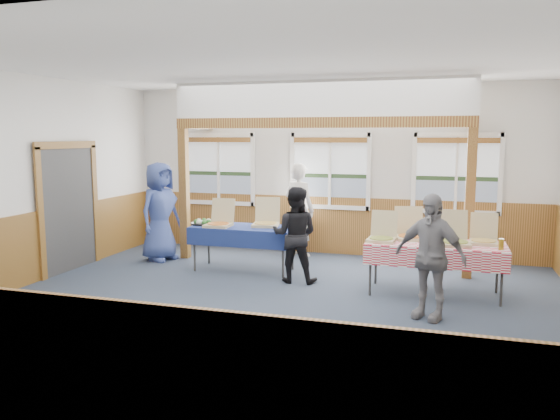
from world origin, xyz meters
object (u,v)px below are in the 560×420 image
(man_blue, at_px, (160,212))
(person_grey, at_px, (430,256))
(woman_white, at_px, (299,210))
(woman_black, at_px, (295,235))
(table_left, at_px, (244,230))
(table_right, at_px, (435,246))

(man_blue, relative_size, person_grey, 1.14)
(woman_white, relative_size, man_blue, 0.98)
(woman_black, height_order, person_grey, person_grey)
(table_left, xyz_separation_m, table_right, (3.12, -0.52, 0.01))
(table_left, relative_size, table_right, 0.86)
(table_right, height_order, woman_black, woman_black)
(table_right, height_order, person_grey, person_grey)
(woman_white, distance_m, person_grey, 3.90)
(table_right, height_order, man_blue, man_blue)
(woman_white, xyz_separation_m, person_grey, (2.48, -3.01, -0.09))
(table_left, distance_m, woman_black, 1.11)
(woman_white, bearing_deg, person_grey, 151.93)
(woman_white, height_order, person_grey, woman_white)
(table_right, bearing_deg, man_blue, -173.85)
(woman_black, bearing_deg, table_right, 174.26)
(woman_black, bearing_deg, man_blue, -18.76)
(person_grey, bearing_deg, woman_black, 174.29)
(man_blue, bearing_deg, person_grey, -95.23)
(table_left, bearing_deg, woman_white, 71.84)
(table_left, bearing_deg, man_blue, 174.87)
(woman_white, relative_size, woman_black, 1.18)
(table_left, bearing_deg, person_grey, -22.86)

